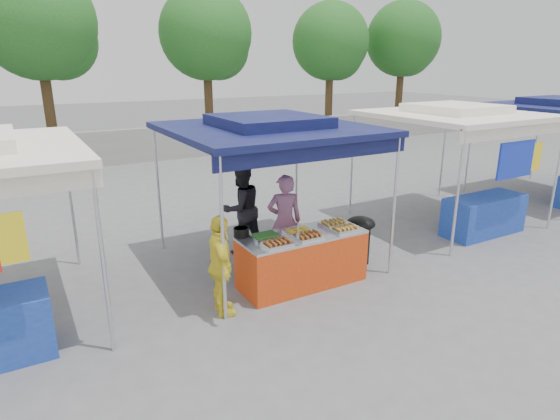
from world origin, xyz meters
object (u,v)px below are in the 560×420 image
vendor_table (302,259)px  customer_person (221,266)px  cooking_pot (241,232)px  vendor_woman (285,221)px  helper_man (241,208)px  wok_burner (360,236)px

vendor_table → customer_person: bearing=-170.6°
customer_person → cooking_pot: bearing=-33.8°
vendor_woman → helper_man: (-0.36, 0.95, 0.03)m
helper_man → vendor_woman: bearing=101.2°
customer_person → wok_burner: bearing=-70.1°
vendor_woman → helper_man: size_ratio=0.97×
cooking_pot → wok_burner: cooking_pot is taller
helper_man → cooking_pot: bearing=55.1°
vendor_table → cooking_pot: size_ratio=8.37×
wok_burner → helper_man: 2.20m
vendor_woman → wok_burner: bearing=175.7°
vendor_woman → helper_man: bearing=-49.2°
vendor_woman → customer_person: 1.89m
vendor_table → helper_man: bearing=98.2°
cooking_pot → vendor_woman: 1.07m
helper_man → customer_person: helper_man is taller
vendor_table → vendor_woman: bearing=81.0°
vendor_table → wok_burner: wok_burner is taller
vendor_table → helper_man: (-0.24, 1.70, 0.42)m
customer_person → helper_man: bearing=-21.6°
cooking_pot → wok_burner: (2.21, -0.17, -0.42)m
vendor_table → cooking_pot: bearing=156.9°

